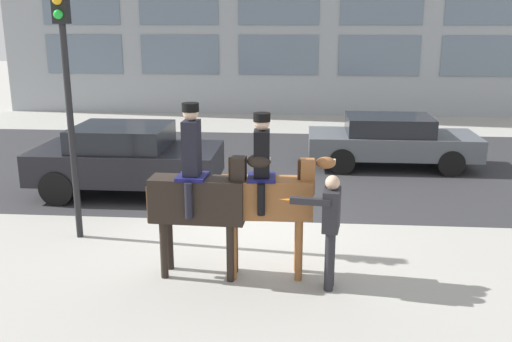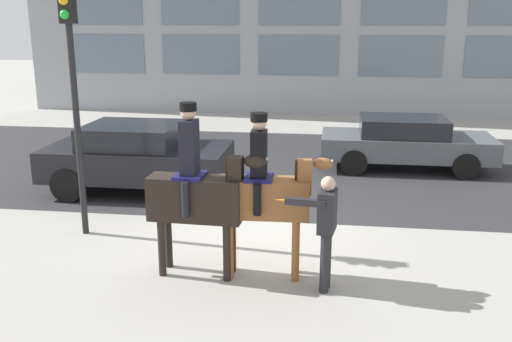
{
  "view_description": "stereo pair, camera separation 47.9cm",
  "coord_description": "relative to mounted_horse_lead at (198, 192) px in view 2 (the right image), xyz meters",
  "views": [
    {
      "loc": [
        0.98,
        -9.63,
        3.71
      ],
      "look_at": [
        0.28,
        -1.11,
        1.42
      ],
      "focal_mm": 40.0,
      "sensor_mm": 36.0,
      "label": 1
    },
    {
      "loc": [
        1.45,
        -9.57,
        3.71
      ],
      "look_at": [
        0.28,
        -1.11,
        1.42
      ],
      "focal_mm": 40.0,
      "sensor_mm": 36.0,
      "label": 2
    }
  ],
  "objects": [
    {
      "name": "ground_plane",
      "position": [
        0.47,
        1.89,
        -1.28
      ],
      "size": [
        80.0,
        80.0,
        0.0
      ],
      "primitive_type": "plane",
      "color": "#9E9B93"
    },
    {
      "name": "mounted_horse_lead",
      "position": [
        0.0,
        0.0,
        0.0
      ],
      "size": [
        1.83,
        0.65,
        2.58
      ],
      "rotation": [
        0.0,
        0.0,
        -0.04
      ],
      "color": "black",
      "rests_on": "ground_plane"
    },
    {
      "name": "road_surface",
      "position": [
        0.47,
        6.64,
        -1.27
      ],
      "size": [
        21.94,
        8.5,
        0.01
      ],
      "color": "#2D2D30",
      "rests_on": "ground_plane"
    },
    {
      "name": "mounted_horse_companion",
      "position": [
        0.98,
        0.07,
        -0.0
      ],
      "size": [
        1.73,
        0.65,
        2.44
      ],
      "rotation": [
        0.0,
        0.0,
        0.05
      ],
      "color": "brown",
      "rests_on": "ground_plane"
    },
    {
      "name": "pedestrian_bystander",
      "position": [
        1.86,
        -0.28,
        -0.3
      ],
      "size": [
        0.87,
        0.44,
        1.66
      ],
      "rotation": [
        0.0,
        0.0,
        3.0
      ],
      "color": "#232328",
      "rests_on": "ground_plane"
    },
    {
      "name": "traffic_light",
      "position": [
        -2.4,
        1.34,
        1.61
      ],
      "size": [
        0.24,
        0.29,
        4.34
      ],
      "color": "black",
      "rests_on": "ground_plane"
    },
    {
      "name": "street_car_near_lane",
      "position": [
        -2.31,
        3.92,
        -0.48
      ],
      "size": [
        3.93,
        2.03,
        1.5
      ],
      "color": "black",
      "rests_on": "ground_plane"
    },
    {
      "name": "street_car_far_lane",
      "position": [
        3.72,
        6.74,
        -0.57
      ],
      "size": [
        4.22,
        1.83,
        1.32
      ],
      "color": "#51565B",
      "rests_on": "ground_plane"
    }
  ]
}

